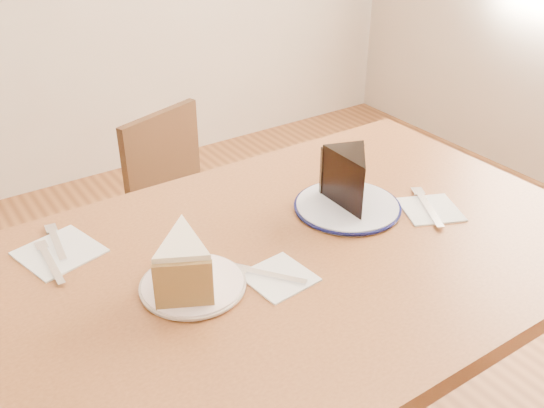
% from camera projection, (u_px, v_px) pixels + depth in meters
% --- Properties ---
extents(table, '(1.20, 0.80, 0.75)m').
position_uv_depth(table, '(304.00, 285.00, 1.25)').
color(table, '#5C3119').
rests_on(table, ground).
extents(chair_far, '(0.46, 0.46, 0.74)m').
position_uv_depth(chair_far, '(192.00, 216.00, 1.96)').
color(chair_far, black).
rests_on(chair_far, ground).
extents(plate_cream, '(0.18, 0.18, 0.01)m').
position_uv_depth(plate_cream, '(193.00, 285.00, 1.08)').
color(plate_cream, white).
rests_on(plate_cream, table).
extents(plate_navy, '(0.22, 0.22, 0.01)m').
position_uv_depth(plate_navy, '(347.00, 206.00, 1.33)').
color(plate_navy, white).
rests_on(plate_navy, table).
extents(carrot_cake, '(0.15, 0.16, 0.09)m').
position_uv_depth(carrot_cake, '(184.00, 260.00, 1.07)').
color(carrot_cake, white).
rests_on(carrot_cake, plate_cream).
extents(chocolate_cake, '(0.13, 0.16, 0.11)m').
position_uv_depth(chocolate_cake, '(352.00, 183.00, 1.29)').
color(chocolate_cake, black).
rests_on(chocolate_cake, plate_navy).
extents(napkin_cream, '(0.12, 0.12, 0.00)m').
position_uv_depth(napkin_cream, '(279.00, 277.00, 1.11)').
color(napkin_cream, white).
rests_on(napkin_cream, table).
extents(napkin_navy, '(0.16, 0.16, 0.00)m').
position_uv_depth(napkin_navy, '(430.00, 209.00, 1.32)').
color(napkin_navy, white).
rests_on(napkin_navy, table).
extents(napkin_spare, '(0.17, 0.17, 0.00)m').
position_uv_depth(napkin_spare, '(59.00, 252.00, 1.18)').
color(napkin_spare, white).
rests_on(napkin_spare, table).
extents(fork_cream, '(0.09, 0.12, 0.00)m').
position_uv_depth(fork_cream, '(270.00, 275.00, 1.11)').
color(fork_cream, silver).
rests_on(fork_cream, napkin_cream).
extents(knife_navy, '(0.09, 0.16, 0.00)m').
position_uv_depth(knife_navy, '(428.00, 207.00, 1.32)').
color(knife_navy, silver).
rests_on(knife_navy, napkin_navy).
extents(fork_spare, '(0.03, 0.14, 0.00)m').
position_uv_depth(fork_spare, '(56.00, 242.00, 1.20)').
color(fork_spare, silver).
rests_on(fork_spare, napkin_spare).
extents(knife_spare, '(0.02, 0.16, 0.00)m').
position_uv_depth(knife_spare, '(50.00, 262.00, 1.14)').
color(knife_spare, silver).
rests_on(knife_spare, napkin_spare).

